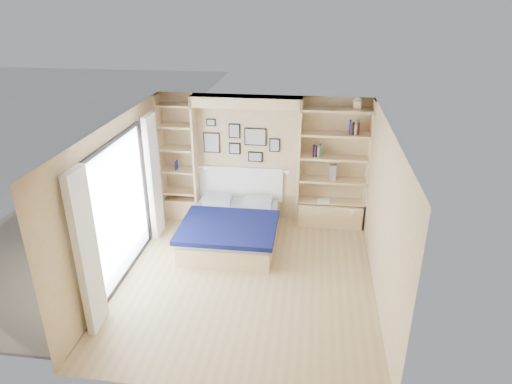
# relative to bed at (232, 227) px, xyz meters

# --- Properties ---
(ground) EXTENTS (4.50, 4.50, 0.00)m
(ground) POSITION_rel_bed_xyz_m (0.45, -1.22, -0.27)
(ground) COLOR tan
(ground) RESTS_ON ground
(room_shell) EXTENTS (4.50, 4.50, 4.50)m
(room_shell) POSITION_rel_bed_xyz_m (0.06, 0.31, 0.81)
(room_shell) COLOR tan
(room_shell) RESTS_ON ground
(bed) EXTENTS (1.68, 2.06, 1.07)m
(bed) POSITION_rel_bed_xyz_m (0.00, 0.00, 0.00)
(bed) COLOR #E1C388
(bed) RESTS_ON ground
(photo_gallery) EXTENTS (1.48, 0.02, 0.82)m
(photo_gallery) POSITION_rel_bed_xyz_m (-0.00, 1.01, 1.33)
(photo_gallery) COLOR black
(photo_gallery) RESTS_ON ground
(reading_lamps) EXTENTS (1.92, 0.12, 0.15)m
(reading_lamps) POSITION_rel_bed_xyz_m (0.15, 0.78, 0.83)
(reading_lamps) COLOR silver
(reading_lamps) RESTS_ON ground
(shelf_decor) EXTENTS (3.47, 0.23, 2.03)m
(shelf_decor) POSITION_rel_bed_xyz_m (1.80, 0.85, 1.48)
(shelf_decor) COLOR #A51E1E
(shelf_decor) RESTS_ON ground
(deck) EXTENTS (3.20, 4.00, 0.05)m
(deck) POSITION_rel_bed_xyz_m (-3.15, -1.22, -0.27)
(deck) COLOR #736554
(deck) RESTS_ON ground
(deck_chair) EXTENTS (0.66, 0.79, 0.69)m
(deck_chair) POSITION_rel_bed_xyz_m (-3.31, -0.29, 0.05)
(deck_chair) COLOR tan
(deck_chair) RESTS_ON ground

